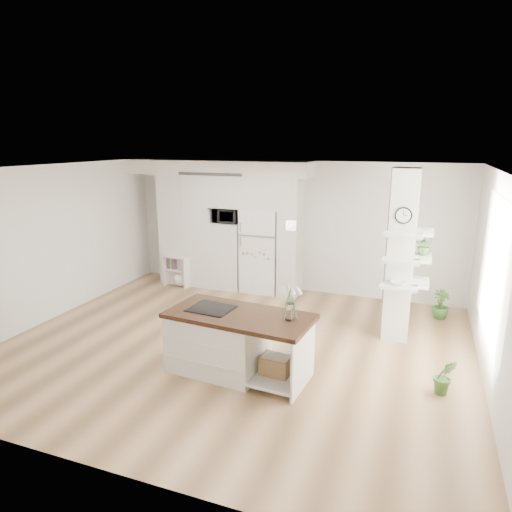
{
  "coord_description": "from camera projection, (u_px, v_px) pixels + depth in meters",
  "views": [
    {
      "loc": [
        2.59,
        -6.01,
        3.09
      ],
      "look_at": [
        0.01,
        0.9,
        1.22
      ],
      "focal_mm": 32.0,
      "sensor_mm": 36.0,
      "label": 1
    }
  ],
  "objects": [
    {
      "name": "pendant_light",
      "position": [
        354.0,
        215.0,
        6.13
      ],
      "size": [
        0.12,
        0.12,
        0.1
      ],
      "primitive_type": "cylinder",
      "color": "white",
      "rests_on": "room"
    },
    {
      "name": "microwave",
      "position": [
        227.0,
        216.0,
        9.52
      ],
      "size": [
        0.54,
        0.37,
        0.3
      ],
      "primitive_type": "imported",
      "color": "#2D2D2D",
      "rests_on": "cabinet_wall"
    },
    {
      "name": "cabinet_wall",
      "position": [
        221.0,
        218.0,
        9.64
      ],
      "size": [
        4.0,
        0.71,
        2.7
      ],
      "color": "silver",
      "rests_on": "floor"
    },
    {
      "name": "window",
      "position": [
        494.0,
        269.0,
        5.82
      ],
      "size": [
        0.0,
        2.4,
        2.4
      ],
      "primitive_type": "plane",
      "rotation": [
        1.57,
        0.0,
        -1.57
      ],
      "color": "white",
      "rests_on": "room"
    },
    {
      "name": "refrigerator",
      "position": [
        262.0,
        250.0,
        9.49
      ],
      "size": [
        0.78,
        0.69,
        1.75
      ],
      "color": "white",
      "rests_on": "floor"
    },
    {
      "name": "decor_bowl",
      "position": [
        398.0,
        283.0,
        6.89
      ],
      "size": [
        0.22,
        0.22,
        0.05
      ],
      "primitive_type": "imported",
      "color": "white",
      "rests_on": "column"
    },
    {
      "name": "shelf_plant",
      "position": [
        424.0,
        245.0,
        7.01
      ],
      "size": [
        0.27,
        0.23,
        0.3
      ],
      "primitive_type": "imported",
      "color": "#396B2A",
      "rests_on": "column"
    },
    {
      "name": "bookshelf",
      "position": [
        179.0,
        273.0,
        9.93
      ],
      "size": [
        0.6,
        0.39,
        0.67
      ],
      "rotation": [
        0.0,
        0.0,
        -0.11
      ],
      "color": "silver",
      "rests_on": "floor"
    },
    {
      "name": "room",
      "position": [
        234.0,
        228.0,
        6.64
      ],
      "size": [
        7.04,
        6.04,
        2.72
      ],
      "color": "white",
      "rests_on": "ground"
    },
    {
      "name": "floor",
      "position": [
        235.0,
        345.0,
        7.09
      ],
      "size": [
        7.0,
        6.0,
        0.01
      ],
      "primitive_type": "cube",
      "color": "tan",
      "rests_on": "ground"
    },
    {
      "name": "kitchen_island",
      "position": [
        226.0,
        340.0,
        6.22
      ],
      "size": [
        2.01,
        1.08,
        1.44
      ],
      "rotation": [
        0.0,
        0.0,
        -0.09
      ],
      "color": "silver",
      "rests_on": "floor"
    },
    {
      "name": "floor_plant_b",
      "position": [
        441.0,
        305.0,
        8.11
      ],
      "size": [
        0.34,
        0.34,
        0.51
      ],
      "primitive_type": "imported",
      "rotation": [
        0.0,
        0.0,
        0.18
      ],
      "color": "#396B2A",
      "rests_on": "floor"
    },
    {
      "name": "column",
      "position": [
        406.0,
        258.0,
        6.98
      ],
      "size": [
        0.69,
        0.9,
        2.7
      ],
      "color": "silver",
      "rests_on": "floor"
    },
    {
      "name": "floor_plant_a",
      "position": [
        445.0,
        376.0,
        5.67
      ],
      "size": [
        0.3,
        0.26,
        0.49
      ],
      "primitive_type": "imported",
      "rotation": [
        0.0,
        0.0,
        0.18
      ],
      "color": "#396B2A",
      "rests_on": "floor"
    }
  ]
}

